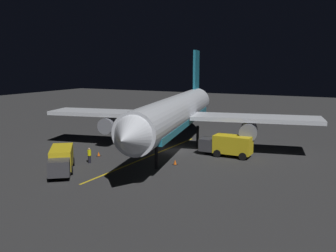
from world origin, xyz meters
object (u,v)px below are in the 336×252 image
at_px(catering_truck, 228,146).
at_px(traffic_cone_near_left, 147,152).
at_px(airliner, 176,113).
at_px(ground_crew_worker, 89,155).
at_px(baggage_truck, 61,160).
at_px(traffic_cone_under_wing, 99,154).
at_px(traffic_cone_far, 175,162).
at_px(traffic_cone_near_right, 63,162).

relative_size(catering_truck, traffic_cone_near_left, 11.37).
bearing_deg(airliner, ground_crew_worker, 60.07).
distance_m(airliner, baggage_truck, 15.93).
xyz_separation_m(baggage_truck, catering_truck, (-13.17, -13.94, 0.04)).
bearing_deg(traffic_cone_near_left, traffic_cone_under_wing, 36.98).
distance_m(traffic_cone_near_left, traffic_cone_far, 5.90).
distance_m(airliner, traffic_cone_near_right, 15.05).
bearing_deg(catering_truck, traffic_cone_far, 56.89).
bearing_deg(airliner, traffic_cone_near_left, 58.94).
bearing_deg(baggage_truck, ground_crew_worker, -94.35).
xyz_separation_m(baggage_truck, traffic_cone_under_wing, (0.70, -7.06, -1.02)).
relative_size(baggage_truck, traffic_cone_far, 11.60).
relative_size(catering_truck, traffic_cone_under_wing, 11.37).
height_order(baggage_truck, catering_truck, catering_truck).
relative_size(baggage_truck, traffic_cone_near_left, 11.60).
bearing_deg(baggage_truck, traffic_cone_near_right, -50.33).
bearing_deg(baggage_truck, traffic_cone_near_left, -110.47).
xyz_separation_m(baggage_truck, traffic_cone_near_left, (-3.94, -10.55, -1.02)).
distance_m(baggage_truck, traffic_cone_under_wing, 7.17).
height_order(baggage_truck, traffic_cone_near_right, baggage_truck).
relative_size(airliner, ground_crew_worker, 21.59).
bearing_deg(traffic_cone_near_left, catering_truck, -159.86).
bearing_deg(traffic_cone_near_right, traffic_cone_under_wing, -107.11).
bearing_deg(traffic_cone_near_right, ground_crew_worker, -147.16).
relative_size(traffic_cone_near_left, traffic_cone_under_wing, 1.00).
bearing_deg(catering_truck, ground_crew_worker, 37.48).
distance_m(baggage_truck, traffic_cone_near_left, 11.31).
bearing_deg(traffic_cone_far, catering_truck, -123.11).
relative_size(traffic_cone_near_left, traffic_cone_near_right, 1.00).
relative_size(ground_crew_worker, traffic_cone_near_left, 3.16).
bearing_deg(ground_crew_worker, traffic_cone_under_wing, -71.28).
distance_m(airliner, catering_truck, 7.81).
relative_size(catering_truck, traffic_cone_far, 11.37).
height_order(traffic_cone_near_left, traffic_cone_far, same).
height_order(catering_truck, traffic_cone_far, catering_truck).
distance_m(traffic_cone_near_right, traffic_cone_far, 12.39).
height_order(airliner, ground_crew_worker, airliner).
distance_m(baggage_truck, traffic_cone_near_right, 3.44).
height_order(traffic_cone_near_left, traffic_cone_near_right, same).
distance_m(airliner, traffic_cone_under_wing, 10.93).
height_order(catering_truck, ground_crew_worker, catering_truck).
distance_m(airliner, ground_crew_worker, 12.38).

